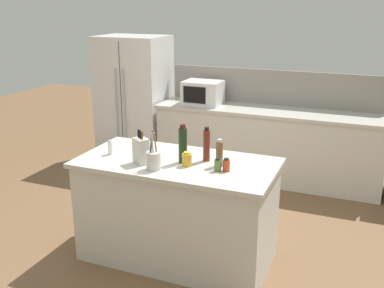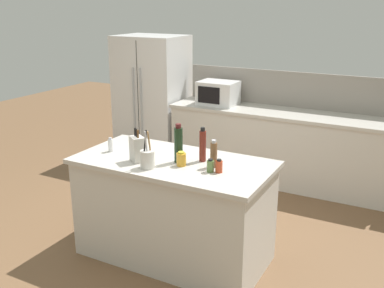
{
  "view_description": "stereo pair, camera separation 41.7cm",
  "coord_description": "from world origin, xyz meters",
  "px_view_note": "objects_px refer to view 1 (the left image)",
  "views": [
    {
      "loc": [
        1.5,
        -3.34,
        2.26
      ],
      "look_at": [
        0.0,
        0.35,
        0.99
      ],
      "focal_mm": 42.0,
      "sensor_mm": 36.0,
      "label": 1
    },
    {
      "loc": [
        1.88,
        -3.16,
        2.26
      ],
      "look_at": [
        0.0,
        0.35,
        0.99
      ],
      "focal_mm": 42.0,
      "sensor_mm": 36.0,
      "label": 2
    }
  ],
  "objects_px": {
    "knife_block": "(141,151)",
    "honey_jar": "(187,159)",
    "refrigerator": "(134,100)",
    "utensil_crock": "(154,160)",
    "salt_shaker": "(110,148)",
    "spice_jar_paprika": "(226,165)",
    "spice_jar_oregano": "(218,165)",
    "vinegar_bottle": "(207,145)",
    "wine_bottle": "(183,145)",
    "microwave": "(203,93)",
    "pepper_grinder": "(219,154)"
  },
  "relations": [
    {
      "from": "vinegar_bottle",
      "to": "spice_jar_oregano",
      "type": "xyz_separation_m",
      "value": [
        0.17,
        -0.2,
        -0.09
      ]
    },
    {
      "from": "utensil_crock",
      "to": "spice_jar_paprika",
      "type": "xyz_separation_m",
      "value": [
        0.56,
        0.19,
        -0.03
      ]
    },
    {
      "from": "microwave",
      "to": "honey_jar",
      "type": "relative_size",
      "value": 4.05
    },
    {
      "from": "utensil_crock",
      "to": "pepper_grinder",
      "type": "distance_m",
      "value": 0.55
    },
    {
      "from": "knife_block",
      "to": "utensil_crock",
      "type": "height_order",
      "value": "utensil_crock"
    },
    {
      "from": "spice_jar_paprika",
      "to": "honey_jar",
      "type": "height_order",
      "value": "honey_jar"
    },
    {
      "from": "salt_shaker",
      "to": "honey_jar",
      "type": "distance_m",
      "value": 0.75
    },
    {
      "from": "utensil_crock",
      "to": "honey_jar",
      "type": "height_order",
      "value": "utensil_crock"
    },
    {
      "from": "vinegar_bottle",
      "to": "spice_jar_oregano",
      "type": "bearing_deg",
      "value": -49.17
    },
    {
      "from": "refrigerator",
      "to": "utensil_crock",
      "type": "relative_size",
      "value": 5.63
    },
    {
      "from": "refrigerator",
      "to": "honey_jar",
      "type": "relative_size",
      "value": 14.61
    },
    {
      "from": "spice_jar_oregano",
      "to": "microwave",
      "type": "bearing_deg",
      "value": 113.61
    },
    {
      "from": "pepper_grinder",
      "to": "refrigerator",
      "type": "bearing_deg",
      "value": 132.65
    },
    {
      "from": "knife_block",
      "to": "honey_jar",
      "type": "relative_size",
      "value": 2.35
    },
    {
      "from": "refrigerator",
      "to": "wine_bottle",
      "type": "xyz_separation_m",
      "value": [
        1.74,
        -2.26,
        0.2
      ]
    },
    {
      "from": "spice_jar_paprika",
      "to": "spice_jar_oregano",
      "type": "height_order",
      "value": "spice_jar_paprika"
    },
    {
      "from": "pepper_grinder",
      "to": "spice_jar_oregano",
      "type": "distance_m",
      "value": 0.13
    },
    {
      "from": "refrigerator",
      "to": "knife_block",
      "type": "relative_size",
      "value": 6.22
    },
    {
      "from": "salt_shaker",
      "to": "spice_jar_paprika",
      "type": "bearing_deg",
      "value": -0.45
    },
    {
      "from": "knife_block",
      "to": "salt_shaker",
      "type": "relative_size",
      "value": 2.18
    },
    {
      "from": "spice_jar_paprika",
      "to": "vinegar_bottle",
      "type": "bearing_deg",
      "value": 143.46
    },
    {
      "from": "refrigerator",
      "to": "utensil_crock",
      "type": "xyz_separation_m",
      "value": [
        1.58,
        -2.51,
        0.12
      ]
    },
    {
      "from": "honey_jar",
      "to": "spice_jar_oregano",
      "type": "bearing_deg",
      "value": -3.16
    },
    {
      "from": "utensil_crock",
      "to": "salt_shaker",
      "type": "relative_size",
      "value": 2.41
    },
    {
      "from": "refrigerator",
      "to": "wine_bottle",
      "type": "distance_m",
      "value": 2.86
    },
    {
      "from": "microwave",
      "to": "knife_block",
      "type": "distance_m",
      "value": 2.39
    },
    {
      "from": "microwave",
      "to": "knife_block",
      "type": "relative_size",
      "value": 1.72
    },
    {
      "from": "spice_jar_paprika",
      "to": "microwave",
      "type": "bearing_deg",
      "value": 115.19
    },
    {
      "from": "honey_jar",
      "to": "pepper_grinder",
      "type": "bearing_deg",
      "value": 21.09
    },
    {
      "from": "refrigerator",
      "to": "honey_jar",
      "type": "bearing_deg",
      "value": -52.27
    },
    {
      "from": "vinegar_bottle",
      "to": "microwave",
      "type": "bearing_deg",
      "value": 111.63
    },
    {
      "from": "knife_block",
      "to": "spice_jar_paprika",
      "type": "relative_size",
      "value": 2.6
    },
    {
      "from": "salt_shaker",
      "to": "wine_bottle",
      "type": "xyz_separation_m",
      "value": [
        0.69,
        0.05,
        0.1
      ]
    },
    {
      "from": "wine_bottle",
      "to": "pepper_grinder",
      "type": "bearing_deg",
      "value": 5.35
    },
    {
      "from": "vinegar_bottle",
      "to": "spice_jar_oregano",
      "type": "height_order",
      "value": "vinegar_bottle"
    },
    {
      "from": "microwave",
      "to": "vinegar_bottle",
      "type": "relative_size",
      "value": 1.66
    },
    {
      "from": "refrigerator",
      "to": "utensil_crock",
      "type": "height_order",
      "value": "refrigerator"
    },
    {
      "from": "spice_jar_paprika",
      "to": "salt_shaker",
      "type": "bearing_deg",
      "value": 179.55
    },
    {
      "from": "pepper_grinder",
      "to": "spice_jar_oregano",
      "type": "bearing_deg",
      "value": -77.33
    },
    {
      "from": "knife_block",
      "to": "spice_jar_oregano",
      "type": "distance_m",
      "value": 0.67
    },
    {
      "from": "microwave",
      "to": "spice_jar_oregano",
      "type": "height_order",
      "value": "microwave"
    },
    {
      "from": "vinegar_bottle",
      "to": "honey_jar",
      "type": "height_order",
      "value": "vinegar_bottle"
    },
    {
      "from": "pepper_grinder",
      "to": "vinegar_bottle",
      "type": "bearing_deg",
      "value": 149.64
    },
    {
      "from": "pepper_grinder",
      "to": "honey_jar",
      "type": "distance_m",
      "value": 0.28
    },
    {
      "from": "wine_bottle",
      "to": "utensil_crock",
      "type": "bearing_deg",
      "value": -122.06
    },
    {
      "from": "microwave",
      "to": "salt_shaker",
      "type": "distance_m",
      "value": 2.26
    },
    {
      "from": "utensil_crock",
      "to": "spice_jar_oregano",
      "type": "distance_m",
      "value": 0.53
    },
    {
      "from": "utensil_crock",
      "to": "refrigerator",
      "type": "bearing_deg",
      "value": 122.24
    },
    {
      "from": "salt_shaker",
      "to": "vinegar_bottle",
      "type": "xyz_separation_m",
      "value": [
        0.86,
        0.17,
        0.08
      ]
    },
    {
      "from": "pepper_grinder",
      "to": "salt_shaker",
      "type": "bearing_deg",
      "value": -175.37
    }
  ]
}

